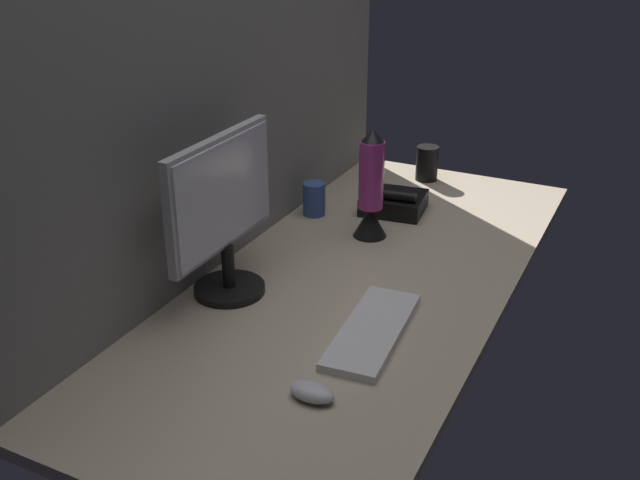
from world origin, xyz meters
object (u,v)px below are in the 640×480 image
at_px(mouse, 312,392).
at_px(lava_lamp, 371,193).
at_px(monitor, 223,209).
at_px(mug_ceramic_blue, 314,199).
at_px(keyboard, 372,331).
at_px(desk_phone, 393,202).
at_px(mug_black_travel, 427,163).

relative_size(mouse, lava_lamp, 0.30).
xyz_separation_m(monitor, mug_ceramic_blue, (0.54, 0.03, -0.17)).
xyz_separation_m(monitor, lava_lamp, (0.47, -0.19, -0.09)).
relative_size(keyboard, mug_ceramic_blue, 3.49).
bearing_deg(lava_lamp, keyboard, -156.49).
height_order(lava_lamp, desk_phone, lava_lamp).
height_order(mug_black_travel, mug_ceramic_blue, mug_black_travel).
bearing_deg(mug_black_travel, keyboard, -167.79).
height_order(mouse, mug_black_travel, mug_black_travel).
relative_size(keyboard, desk_phone, 1.76).
bearing_deg(lava_lamp, monitor, 157.75).
bearing_deg(mug_ceramic_blue, desk_phone, -58.79).
relative_size(mouse, mug_black_travel, 0.79).
relative_size(lava_lamp, desk_phone, 1.55).
bearing_deg(desk_phone, keyboard, -162.42).
bearing_deg(desk_phone, mug_ceramic_blue, 121.21).
height_order(mug_black_travel, desk_phone, mug_black_travel).
xyz_separation_m(lava_lamp, desk_phone, (0.20, 0.01, -0.10)).
bearing_deg(desk_phone, lava_lamp, -178.43).
xyz_separation_m(mug_ceramic_blue, desk_phone, (0.13, -0.21, -0.02)).
height_order(keyboard, mug_black_travel, mug_black_travel).
xyz_separation_m(mug_black_travel, lava_lamp, (-0.52, -0.01, 0.08)).
bearing_deg(keyboard, mug_ceramic_blue, 32.54).
relative_size(mug_black_travel, desk_phone, 0.58).
height_order(mouse, mug_ceramic_blue, mug_ceramic_blue).
height_order(monitor, mug_black_travel, monitor).
height_order(keyboard, desk_phone, desk_phone).
distance_m(keyboard, desk_phone, 0.73).
relative_size(mug_black_travel, mug_ceramic_blue, 1.14).
height_order(mouse, lava_lamp, lava_lamp).
bearing_deg(mouse, monitor, 52.17).
xyz_separation_m(monitor, mouse, (-0.30, -0.39, -0.21)).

